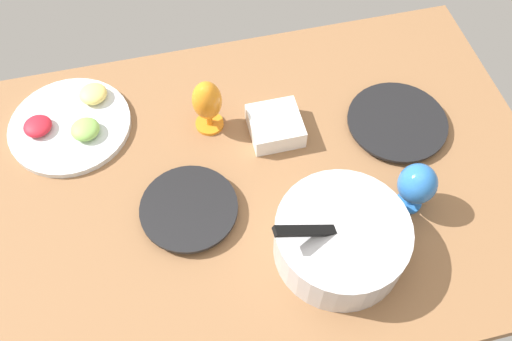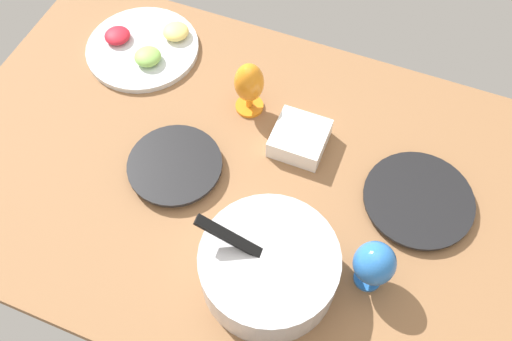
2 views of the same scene
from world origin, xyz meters
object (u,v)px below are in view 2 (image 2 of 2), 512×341
fruit_platter (144,47)px  hurricane_glass_orange (249,85)px  mixing_bowl (269,266)px  dinner_plate_right (175,166)px  dinner_plate_left (418,200)px  hurricane_glass_blue (374,264)px  square_bowl_white (300,138)px

fruit_platter → hurricane_glass_orange: size_ratio=2.02×
fruit_platter → mixing_bowl: bearing=138.8°
dinner_plate_right → mixing_bowl: (-33.37, 18.59, 4.94)cm
dinner_plate_left → fruit_platter: (88.81, -20.77, 0.30)cm
dinner_plate_left → hurricane_glass_orange: (51.10, -12.43, 8.55)cm
dinner_plate_left → dinner_plate_right: size_ratio=1.13×
mixing_bowl → hurricane_glass_blue: 23.36cm
fruit_platter → square_bowl_white: size_ratio=2.42×
dinner_plate_right → hurricane_glass_orange: size_ratio=1.48×
dinner_plate_left → dinner_plate_right: dinner_plate_right is taller
fruit_platter → dinner_plate_right: bearing=128.4°
dinner_plate_right → dinner_plate_left: bearing=-167.2°
dinner_plate_right → hurricane_glass_orange: 29.43cm
dinner_plate_left → mixing_bowl: (27.96, 32.50, 5.24)cm
fruit_platter → hurricane_glass_orange: (-37.71, 8.34, 8.25)cm
mixing_bowl → hurricane_glass_blue: bearing=-159.5°
hurricane_glass_orange → hurricane_glass_blue: bearing=140.6°
hurricane_glass_blue → fruit_platter: bearing=-28.7°
dinner_plate_right → square_bowl_white: bearing=-144.6°
square_bowl_white → fruit_platter: bearing=-15.4°
hurricane_glass_orange → square_bowl_white: bearing=158.4°
hurricane_glass_blue → square_bowl_white: bearing=-47.3°
dinner_plate_right → fruit_platter: (27.49, -34.68, -0.00)cm
fruit_platter → hurricane_glass_blue: hurricane_glass_blue is taller
mixing_bowl → square_bowl_white: 38.67cm
hurricane_glass_orange → dinner_plate_right: bearing=68.8°
hurricane_glass_orange → hurricane_glass_blue: size_ratio=1.10×
fruit_platter → square_bowl_white: bearing=164.6°
mixing_bowl → hurricane_glass_orange: mixing_bowl is taller
mixing_bowl → square_bowl_white: mixing_bowl is taller
hurricane_glass_blue → dinner_plate_left: bearing=-104.3°
dinner_plate_left → hurricane_glass_orange: 53.28cm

